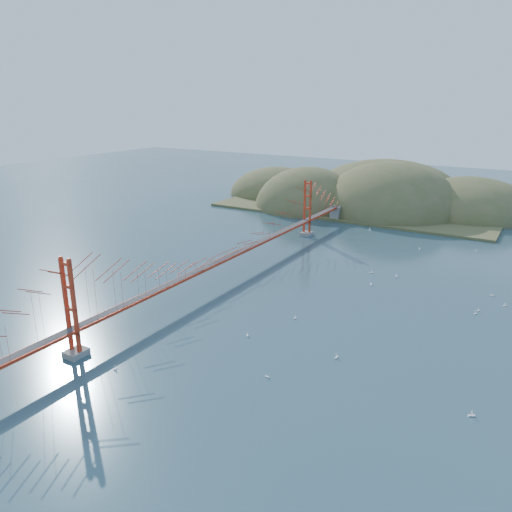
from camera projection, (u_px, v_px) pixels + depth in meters
The scene contains 19 objects.
ground at pixel (226, 277), 80.80m from camera, with size 320.00×320.00×0.00m, color #284451.
bridge at pixel (226, 235), 78.81m from camera, with size 2.20×94.40×12.00m.
far_headlands at pixel (375, 204), 135.59m from camera, with size 84.00×58.00×25.00m.
sailboat_7 at pixel (492, 295), 73.24m from camera, with size 0.59×0.54×0.66m.
sailboat_16 at pixel (371, 284), 77.54m from camera, with size 0.65×0.65×0.68m.
sailboat_14 at pixel (295, 318), 65.71m from camera, with size 0.42×0.52×0.60m.
sailboat_17 at pixel (476, 251), 94.18m from camera, with size 0.56×0.49×0.64m.
sailboat_2 at pixel (267, 376), 51.97m from camera, with size 0.48×0.39×0.56m.
sailboat_15 at pixel (419, 249), 95.52m from camera, with size 0.49×0.56×0.64m.
sailboat_6 at pixel (247, 335), 60.96m from camera, with size 0.59×0.59×0.62m.
sailboat_1 at pixel (397, 276), 81.10m from camera, with size 0.62×0.62×0.65m.
sailboat_13 at pixel (472, 415), 45.60m from camera, with size 0.69×0.69×0.74m.
sailboat_4 at pixel (505, 305), 69.61m from camera, with size 0.55×0.55×0.58m.
sailboat_10 at pixel (115, 368), 53.46m from camera, with size 0.50×0.53×0.59m.
sailboat_12 at pixel (370, 230), 109.05m from camera, with size 0.64×0.63×0.72m.
sailboat_9 at pixel (475, 313), 67.04m from camera, with size 0.59×0.59×0.62m.
sailboat_0 at pixel (337, 357), 55.79m from camera, with size 0.48×0.60×0.71m.
sailboat_5 at pixel (478, 310), 67.97m from camera, with size 0.51×0.52×0.58m.
sailboat_3 at pixel (371, 272), 82.68m from camera, with size 0.66×0.66×0.72m.
Camera 1 is at (43.32, -62.51, 27.91)m, focal length 35.00 mm.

